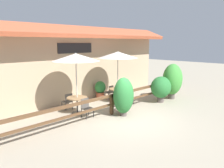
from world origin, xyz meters
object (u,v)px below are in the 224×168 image
object	(u,v)px
chair_near_wallside	(68,101)
patio_umbrella_near	(76,57)
potted_plant_entrance_palm	(124,96)
dining_table_near	(77,100)
chair_middle_wallside	(110,92)
potted_plant_corner_fern	(172,80)
chair_middle_streetside	(127,96)
potted_plant_tall_tropical	(100,89)
potted_plant_broad_leaf	(161,88)
dining_table_middle	(118,91)
patio_umbrella_middle	(118,55)
chair_near_streetside	(87,107)

from	to	relation	value
chair_near_wallside	patio_umbrella_near	bearing A→B (deg)	95.72
chair_near_wallside	potted_plant_entrance_palm	bearing A→B (deg)	119.95
patio_umbrella_near	dining_table_near	world-z (taller)	patio_umbrella_near
chair_middle_wallside	potted_plant_corner_fern	bearing A→B (deg)	132.14
chair_middle_streetside	potted_plant_tall_tropical	distance (m)	1.94
patio_umbrella_near	potted_plant_broad_leaf	distance (m)	5.10
chair_near_wallside	dining_table_middle	world-z (taller)	chair_near_wallside
patio_umbrella_middle	chair_middle_wallside	distance (m)	2.29
dining_table_middle	chair_middle_streetside	bearing A→B (deg)	-90.29
chair_middle_streetside	potted_plant_tall_tropical	world-z (taller)	potted_plant_tall_tropical
chair_middle_streetside	chair_middle_wallside	distance (m)	1.45
dining_table_middle	chair_middle_streetside	xyz separation A→B (m)	(-0.00, -0.73, -0.16)
chair_middle_streetside	dining_table_middle	bearing A→B (deg)	83.60
patio_umbrella_middle	potted_plant_entrance_palm	size ratio (longest dim) A/B	1.61
patio_umbrella_middle	dining_table_middle	xyz separation A→B (m)	(0.00, 0.00, -2.02)
dining_table_middle	potted_plant_tall_tropical	distance (m)	1.22
patio_umbrella_middle	potted_plant_broad_leaf	size ratio (longest dim) A/B	1.95
chair_middle_streetside	chair_middle_wallside	size ratio (longest dim) A/B	1.00
chair_middle_streetside	potted_plant_entrance_palm	size ratio (longest dim) A/B	0.47
dining_table_near	dining_table_middle	size ratio (longest dim) A/B	1.00
potted_plant_corner_fern	dining_table_near	bearing A→B (deg)	162.16
chair_near_streetside	chair_middle_wallside	xyz separation A→B (m)	(2.91, 1.49, 0.00)
dining_table_near	patio_umbrella_middle	xyz separation A→B (m)	(2.80, 0.01, 2.02)
patio_umbrella_near	chair_near_wallside	bearing A→B (deg)	92.15
patio_umbrella_middle	potted_plant_entrance_palm	world-z (taller)	patio_umbrella_middle
patio_umbrella_near	patio_umbrella_middle	world-z (taller)	same
potted_plant_entrance_palm	potted_plant_tall_tropical	size ratio (longest dim) A/B	1.67
chair_middle_streetside	chair_near_wallside	bearing A→B (deg)	146.34
dining_table_near	chair_middle_wallside	size ratio (longest dim) A/B	1.15
chair_near_wallside	chair_near_streetside	bearing A→B (deg)	93.11
potted_plant_broad_leaf	potted_plant_corner_fern	distance (m)	1.18
dining_table_near	potted_plant_entrance_palm	world-z (taller)	potted_plant_entrance_palm
potted_plant_entrance_palm	chair_near_streetside	bearing A→B (deg)	140.53
chair_near_streetside	potted_plant_broad_leaf	world-z (taller)	potted_plant_broad_leaf
chair_near_wallside	chair_middle_streetside	xyz separation A→B (m)	(2.82, -1.47, 0.00)
dining_table_near	chair_near_streetside	distance (m)	0.77
chair_middle_streetside	potted_plant_corner_fern	distance (m)	3.06
dining_table_near	potted_plant_tall_tropical	distance (m)	2.83
chair_middle_wallside	potted_plant_broad_leaf	world-z (taller)	potted_plant_broad_leaf
chair_near_streetside	dining_table_middle	world-z (taller)	chair_near_streetside
dining_table_near	potted_plant_corner_fern	bearing A→B (deg)	-17.84
chair_near_wallside	dining_table_middle	size ratio (longest dim) A/B	0.87
chair_near_streetside	chair_middle_streetside	bearing A→B (deg)	4.86
chair_middle_streetside	chair_middle_wallside	bearing A→B (deg)	80.96
potted_plant_broad_leaf	dining_table_near	bearing A→B (deg)	158.62
chair_near_wallside	potted_plant_broad_leaf	size ratio (longest dim) A/B	0.57
chair_near_streetside	dining_table_near	bearing A→B (deg)	91.01
patio_umbrella_near	dining_table_near	size ratio (longest dim) A/B	2.97
dining_table_near	patio_umbrella_middle	distance (m)	3.45
patio_umbrella_middle	chair_near_streetside	bearing A→B (deg)	-164.92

